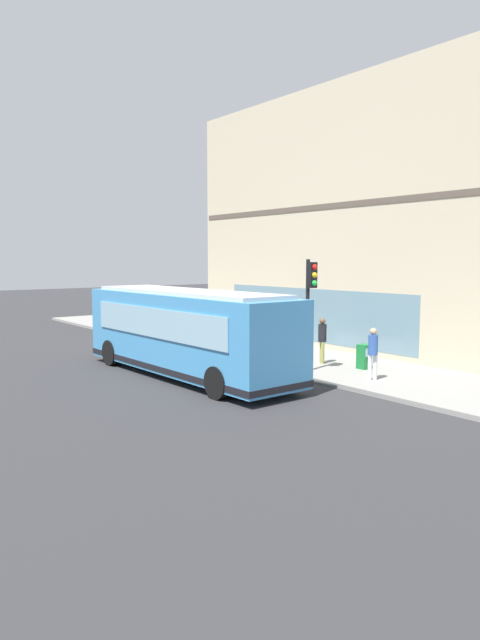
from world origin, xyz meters
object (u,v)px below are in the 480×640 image
(city_bus_nearside, at_px, (186,333))
(pedestrian_by_light_pole, at_px, (272,328))
(traffic_light_near_corner, at_px, (310,294))
(newspaper_vending_box, at_px, (364,356))
(fire_hydrant, at_px, (306,347))
(pedestrian_near_hydrant, at_px, (373,350))
(pedestrian_walking_along_curb, at_px, (322,337))

(city_bus_nearside, distance_m, pedestrian_by_light_pole, 6.19)
(traffic_light_near_corner, bearing_deg, newspaper_vending_box, -22.26)
(fire_hydrant, distance_m, pedestrian_near_hydrant, 5.14)
(pedestrian_by_light_pole, bearing_deg, newspaper_vending_box, -93.33)
(city_bus_nearside, bearing_deg, pedestrian_walking_along_curb, -19.41)
(fire_hydrant, height_order, pedestrian_by_light_pole, pedestrian_by_light_pole)
(traffic_light_near_corner, relative_size, newspaper_vending_box, 4.44)
(city_bus_nearside, distance_m, pedestrian_near_hydrant, 6.47)
(pedestrian_by_light_pole, xyz_separation_m, newspaper_vending_box, (-0.32, -5.52, -0.48))
(traffic_light_near_corner, distance_m, pedestrian_by_light_pole, 5.56)
(city_bus_nearside, bearing_deg, pedestrian_near_hydrant, -49.65)
(traffic_light_near_corner, bearing_deg, city_bus_nearside, 142.83)
(city_bus_nearside, xyz_separation_m, traffic_light_near_corner, (3.49, -2.65, 1.38))
(traffic_light_near_corner, relative_size, pedestrian_walking_along_curb, 2.28)
(pedestrian_by_light_pole, distance_m, pedestrian_near_hydrant, 7.16)
(pedestrian_near_hydrant, bearing_deg, newspaper_vending_box, 47.94)
(newspaper_vending_box, bearing_deg, traffic_light_near_corner, 157.74)
(pedestrian_walking_along_curb, relative_size, newspaper_vending_box, 1.95)
(fire_hydrant, distance_m, newspaper_vending_box, 3.39)
(fire_hydrant, distance_m, pedestrian_by_light_pole, 2.22)
(fire_hydrant, relative_size, pedestrian_by_light_pole, 0.45)
(fire_hydrant, height_order, pedestrian_near_hydrant, pedestrian_near_hydrant)
(pedestrian_by_light_pole, height_order, pedestrian_walking_along_curb, pedestrian_walking_along_curb)
(fire_hydrant, xyz_separation_m, newspaper_vending_box, (-0.32, -3.37, 0.09))
(city_bus_nearside, xyz_separation_m, pedestrian_by_light_pole, (5.82, 2.05, -0.47))
(fire_hydrant, relative_size, pedestrian_walking_along_curb, 0.42)
(fire_hydrant, bearing_deg, newspaper_vending_box, -95.41)
(pedestrian_near_hydrant, relative_size, newspaper_vending_box, 1.93)
(city_bus_nearside, distance_m, pedestrian_walking_along_curb, 5.36)
(city_bus_nearside, xyz_separation_m, pedestrian_walking_along_curb, (5.04, -1.77, -0.39))
(city_bus_nearside, height_order, pedestrian_by_light_pole, city_bus_nearside)
(city_bus_nearside, height_order, fire_hydrant, city_bus_nearside)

